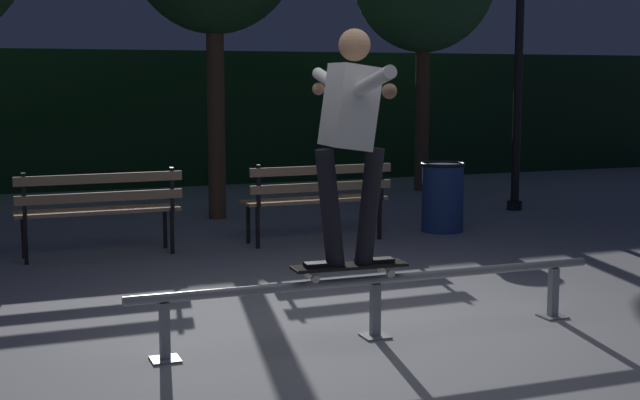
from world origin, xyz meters
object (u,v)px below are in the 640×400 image
Objects in this scene: park_bench_left_center at (317,193)px; trash_can at (443,196)px; grind_rail at (376,291)px; lamp_post_right at (520,23)px; skateboarder at (350,127)px; skateboard at (349,267)px; park_bench_leftmost at (99,204)px.

park_bench_left_center is 2.01× the size of trash_can.
grind_rail is 6.80m from lamp_post_right.
lamp_post_right is at bearing 21.77° from park_bench_left_center.
lamp_post_right is at bearing 47.32° from skateboarder.
skateboarder is 4.67m from trash_can.
park_bench_leftmost reaches higher than skateboard.
skateboard is 6.87m from lamp_post_right.
skateboarder is (-0.19, -0.00, 1.12)m from grind_rail.
park_bench_left_center is (2.30, 0.00, 0.00)m from park_bench_leftmost.
park_bench_leftmost is at bearing -166.65° from lamp_post_right.
skateboard reaches higher than grind_rail.
park_bench_leftmost is (-1.20, 3.49, -0.90)m from skateboarder.
grind_rail is 4.31× the size of skateboard.
skateboarder is at bearing -2.65° from skateboard.
park_bench_leftmost is at bearing 108.87° from skateboard.
lamp_post_right reaches higher than trash_can.
park_bench_left_center is at bearing 72.53° from skateboarder.
park_bench_leftmost is at bearing 108.91° from skateboarder.
trash_can is at bearing 53.49° from skateboarder.
park_bench_left_center is (1.10, 3.49, -0.90)m from skateboarder.
skateboard is 0.49× the size of park_bench_leftmost.
lamp_post_right is (4.46, 4.84, 1.98)m from skateboard.
skateboard is 0.94m from skateboarder.
grind_rail is 0.26m from skateboard.
lamp_post_right is 2.95m from trash_can.
skateboarder is 3.77m from park_bench_left_center.
lamp_post_right reaches higher than park_bench_leftmost.
lamp_post_right reaches higher than grind_rail.
skateboarder is 0.97× the size of park_bench_leftmost.
grind_rail is at bearing 0.04° from skateboarder.
park_bench_left_center is at bearing 0.00° from park_bench_leftmost.
grind_rail is 2.18× the size of skateboarder.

